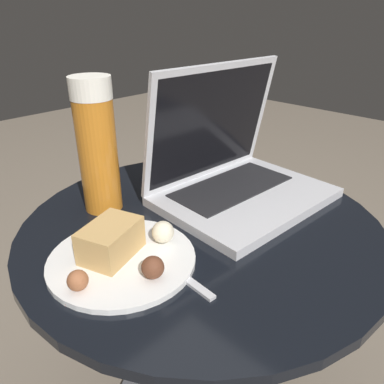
{
  "coord_description": "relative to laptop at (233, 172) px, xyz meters",
  "views": [
    {
      "loc": [
        -0.44,
        -0.4,
        0.88
      ],
      "look_at": [
        -0.03,
        -0.0,
        0.6
      ],
      "focal_mm": 35.0,
      "sensor_mm": 36.0,
      "label": 1
    }
  ],
  "objects": [
    {
      "name": "table",
      "position": [
        -0.12,
        -0.03,
        -0.22
      ],
      "size": [
        0.65,
        0.65,
        0.53
      ],
      "color": "#515156",
      "rests_on": "ground_plane"
    },
    {
      "name": "napkin",
      "position": [
        -0.3,
        -0.02,
        -0.05
      ],
      "size": [
        0.21,
        0.17,
        0.0
      ],
      "color": "#B7332D",
      "rests_on": "table"
    },
    {
      "name": "laptop",
      "position": [
        0.0,
        0.0,
        0.0
      ],
      "size": [
        0.35,
        0.27,
        0.26
      ],
      "color": "silver",
      "rests_on": "table"
    },
    {
      "name": "beer_glass",
      "position": [
        -0.22,
        0.15,
        0.07
      ],
      "size": [
        0.07,
        0.07,
        0.25
      ],
      "color": "#C6701E",
      "rests_on": "table"
    },
    {
      "name": "snack_plate",
      "position": [
        -0.3,
        -0.02,
        -0.04
      ],
      "size": [
        0.23,
        0.23,
        0.06
      ],
      "color": "white",
      "rests_on": "table"
    },
    {
      "name": "fork",
      "position": [
        -0.26,
        -0.07,
        -0.05
      ],
      "size": [
        0.03,
        0.18,
        0.0
      ],
      "color": "silver",
      "rests_on": "table"
    }
  ]
}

